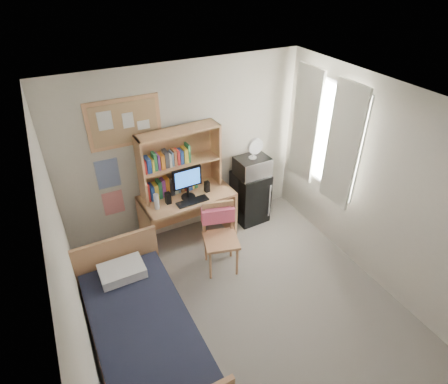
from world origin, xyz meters
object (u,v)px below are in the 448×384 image
speaker_right (207,187)px  microwave (252,166)px  bed (145,339)px  monitor (187,184)px  bulletin_board (124,123)px  speaker_left (168,198)px  desk (188,218)px  desk_fan (253,149)px  mini_fridge (250,196)px  desk_chair (221,240)px

speaker_right → microwave: microwave is taller
speaker_right → microwave: (0.81, 0.10, 0.08)m
bed → monitor: (1.15, 1.54, 0.77)m
bulletin_board → monitor: 1.16m
monitor → speaker_left: size_ratio=2.60×
desk → desk_fan: desk_fan is taller
mini_fridge → microwave: microwave is taller
bulletin_board → desk_fan: bulletin_board is taller
mini_fridge → desk_fan: 0.86m
speaker_right → speaker_left: bearing=-180.0°
bulletin_board → microwave: 2.01m
mini_fridge → speaker_left: (-1.40, -0.16, 0.49)m
mini_fridge → monitor: (-1.10, -0.14, 0.63)m
monitor → microwave: size_ratio=0.90×
bulletin_board → desk: 1.68m
desk → monitor: 0.64m
mini_fridge → monitor: bearing=-175.7°
monitor → speaker_right: 0.33m
bed → desk_fan: desk_fan is taller
bulletin_board → desk_chair: bearing=-52.5°
mini_fridge → bed: 2.82m
desk_chair → mini_fridge: size_ratio=1.17×
speaker_right → mini_fridge: bearing=5.5°
bulletin_board → desk_fan: (1.76, -0.27, -0.64)m
speaker_left → speaker_right: speaker_left is taller
monitor → speaker_right: bearing=0.0°
desk → desk_fan: (1.11, 0.06, 0.87)m
monitor → desk_fan: desk_fan is taller
desk_chair → desk_fan: (0.93, 0.81, 0.79)m
bulletin_board → microwave: size_ratio=1.90×
desk_chair → microwave: size_ratio=2.00×
mini_fridge → speaker_left: speaker_left is taller
speaker_left → desk_fan: (1.40, 0.14, 0.37)m
desk → microwave: 1.25m
desk → desk_fan: bearing=-0.1°
desk_chair → speaker_right: (0.12, 0.70, 0.41)m
desk_chair → mini_fridge: 1.24m
speaker_right → microwave: size_ratio=0.33×
desk_fan → desk_chair: bearing=-142.0°
bulletin_board → desk_fan: 1.89m
microwave → speaker_left: bearing=-177.4°
microwave → bed: bearing=-146.6°
mini_fridge → speaker_right: (-0.80, -0.12, 0.48)m
desk_fan → monitor: bearing=-176.7°
monitor → desk_fan: (1.10, 0.12, 0.23)m
speaker_left → microwave: microwave is taller
bed → microwave: 2.89m
desk_chair → speaker_left: 0.92m
monitor → speaker_left: 0.33m
bulletin_board → speaker_right: size_ratio=5.77×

